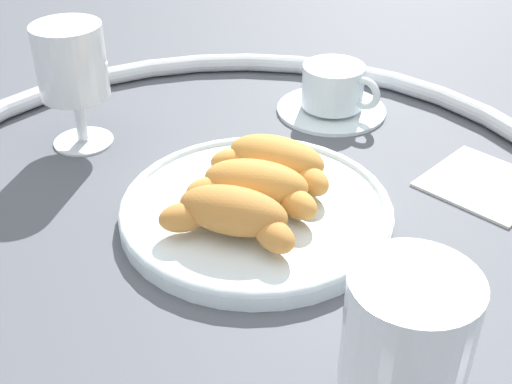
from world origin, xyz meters
The scene contains 10 objects.
ground_plane centered at (0.00, 0.00, 0.00)m, with size 2.20×2.20×0.00m, color #4C4F56.
table_chrome_rim centered at (0.00, 0.00, 0.01)m, with size 0.73×0.73×0.02m, color silver.
pastry_plate centered at (-0.02, -0.01, 0.01)m, with size 0.26×0.26×0.02m.
croissant_large centered at (-0.01, -0.05, 0.04)m, with size 0.13×0.08×0.04m.
croissant_small centered at (-0.02, -0.01, 0.04)m, with size 0.13×0.09×0.04m.
croissant_extra centered at (-0.03, 0.04, 0.04)m, with size 0.13×0.09×0.04m.
coffee_cup_near centered at (0.03, -0.25, 0.03)m, with size 0.14×0.14×0.06m.
juice_glass_left centered at (0.23, -0.02, 0.09)m, with size 0.08×0.08×0.14m.
juice_glass_right centered at (-0.24, 0.15, 0.09)m, with size 0.08×0.08×0.14m.
folded_napkin centered at (-0.18, -0.19, 0.00)m, with size 0.11×0.11×0.01m, color silver.
Camera 1 is at (-0.32, 0.42, 0.38)m, focal length 46.84 mm.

